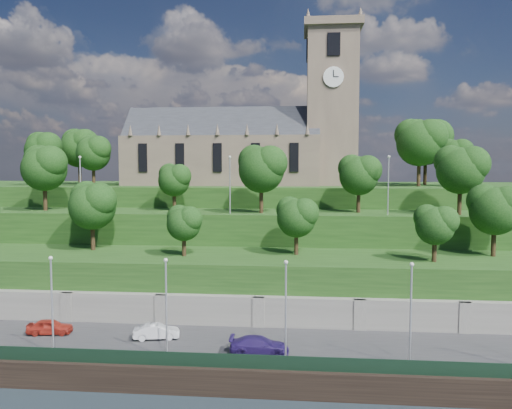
# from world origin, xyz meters

# --- Properties ---
(ground) EXTENTS (320.00, 320.00, 0.00)m
(ground) POSITION_xyz_m (0.00, 0.00, 0.00)
(ground) COLOR black
(ground) RESTS_ON ground
(promenade) EXTENTS (160.00, 12.00, 2.00)m
(promenade) POSITION_xyz_m (0.00, 6.00, 1.00)
(promenade) COLOR #2D2D30
(promenade) RESTS_ON ground
(quay_wall) EXTENTS (160.00, 0.50, 2.20)m
(quay_wall) POSITION_xyz_m (0.00, -0.05, 1.10)
(quay_wall) COLOR black
(quay_wall) RESTS_ON ground
(fence) EXTENTS (160.00, 0.10, 1.20)m
(fence) POSITION_xyz_m (0.00, 0.60, 2.60)
(fence) COLOR black
(fence) RESTS_ON promenade
(retaining_wall) EXTENTS (160.00, 2.10, 5.00)m
(retaining_wall) POSITION_xyz_m (0.00, 11.97, 2.50)
(retaining_wall) COLOR slate
(retaining_wall) RESTS_ON ground
(embankment_lower) EXTENTS (160.00, 12.00, 8.00)m
(embankment_lower) POSITION_xyz_m (0.00, 18.00, 4.00)
(embankment_lower) COLOR #1B3E14
(embankment_lower) RESTS_ON ground
(embankment_upper) EXTENTS (160.00, 10.00, 12.00)m
(embankment_upper) POSITION_xyz_m (0.00, 29.00, 6.00)
(embankment_upper) COLOR #1B3E14
(embankment_upper) RESTS_ON ground
(hilltop) EXTENTS (160.00, 32.00, 15.00)m
(hilltop) POSITION_xyz_m (0.00, 50.00, 7.50)
(hilltop) COLOR #1B3E14
(hilltop) RESTS_ON ground
(church) EXTENTS (38.60, 12.35, 27.60)m
(church) POSITION_xyz_m (0.79, 45.98, 22.52)
(church) COLOR brown
(church) RESTS_ON hilltop
(trees_lower) EXTENTS (67.07, 9.18, 8.33)m
(trees_lower) POSITION_xyz_m (1.40, 18.52, 13.03)
(trees_lower) COLOR black
(trees_lower) RESTS_ON embankment_lower
(trees_upper) EXTENTS (61.62, 8.18, 9.10)m
(trees_upper) POSITION_xyz_m (2.86, 27.87, 17.79)
(trees_upper) COLOR black
(trees_upper) RESTS_ON embankment_upper
(trees_hilltop) EXTENTS (72.83, 16.49, 11.25)m
(trees_hilltop) POSITION_xyz_m (4.52, 45.24, 21.73)
(trees_hilltop) COLOR black
(trees_hilltop) RESTS_ON hilltop
(lamp_posts_promenade) EXTENTS (60.36, 0.36, 8.46)m
(lamp_posts_promenade) POSITION_xyz_m (-2.00, 2.50, 6.84)
(lamp_posts_promenade) COLOR #B2B2B7
(lamp_posts_promenade) RESTS_ON promenade
(lamp_posts_upper) EXTENTS (40.36, 0.36, 7.48)m
(lamp_posts_upper) POSITION_xyz_m (0.00, 26.00, 16.34)
(lamp_posts_upper) COLOR #B2B2B7
(lamp_posts_upper) RESTS_ON embankment_upper
(car_left) EXTENTS (4.38, 2.26, 1.43)m
(car_left) POSITION_xyz_m (-14.76, 7.18, 2.71)
(car_left) COLOR #A0261A
(car_left) RESTS_ON promenade
(car_middle) EXTENTS (4.43, 2.37, 1.39)m
(car_middle) POSITION_xyz_m (-4.18, 6.81, 2.69)
(car_middle) COLOR silver
(car_middle) RESTS_ON promenade
(car_right) EXTENTS (5.16, 2.20, 1.48)m
(car_right) POSITION_xyz_m (5.70, 3.98, 2.74)
(car_right) COLOR navy
(car_right) RESTS_ON promenade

